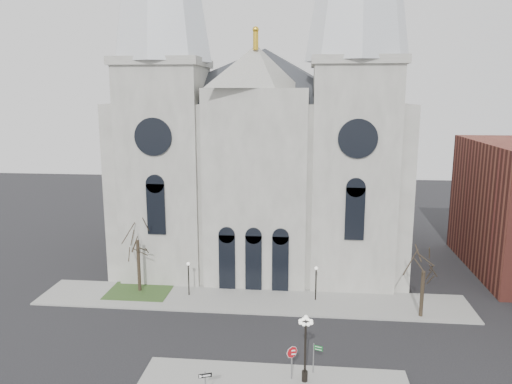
# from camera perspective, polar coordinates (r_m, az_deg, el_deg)

# --- Properties ---
(ground) EXTENTS (160.00, 160.00, 0.00)m
(ground) POSITION_cam_1_polar(r_m,az_deg,el_deg) (37.90, -2.53, -18.96)
(ground) COLOR black
(ground) RESTS_ON ground
(sidewalk_far) EXTENTS (40.00, 6.00, 0.14)m
(sidewalk_far) POSITION_cam_1_polar(r_m,az_deg,el_deg) (47.62, -0.59, -12.24)
(sidewalk_far) COLOR gray
(sidewalk_far) RESTS_ON ground
(grass_patch) EXTENTS (6.00, 5.00, 0.18)m
(grass_patch) POSITION_cam_1_polar(r_m,az_deg,el_deg) (50.81, -13.12, -10.97)
(grass_patch) COLOR #2D4A1F
(grass_patch) RESTS_ON ground
(cathedral) EXTENTS (33.00, 26.66, 54.00)m
(cathedral) POSITION_cam_1_polar(r_m,az_deg,el_deg) (55.46, 0.74, 10.67)
(cathedral) COLOR gray
(cathedral) RESTS_ON ground
(tree_left) EXTENTS (3.20, 3.20, 7.50)m
(tree_left) POSITION_cam_1_polar(r_m,az_deg,el_deg) (49.03, -13.41, -5.01)
(tree_left) COLOR black
(tree_left) RESTS_ON ground
(tree_right) EXTENTS (3.20, 3.20, 6.00)m
(tree_right) POSITION_cam_1_polar(r_m,az_deg,el_deg) (45.05, 18.63, -8.26)
(tree_right) COLOR black
(tree_right) RESTS_ON ground
(ped_lamp_left) EXTENTS (0.32, 0.32, 3.26)m
(ped_lamp_left) POSITION_cam_1_polar(r_m,az_deg,el_deg) (48.21, -7.73, -9.15)
(ped_lamp_left) COLOR black
(ped_lamp_left) RESTS_ON sidewalk_far
(ped_lamp_right) EXTENTS (0.32, 0.32, 3.26)m
(ped_lamp_right) POSITION_cam_1_polar(r_m,az_deg,el_deg) (46.99, 6.87, -9.68)
(ped_lamp_right) COLOR black
(ped_lamp_right) RESTS_ON sidewalk_far
(stop_sign) EXTENTS (0.84, 0.23, 2.39)m
(stop_sign) POSITION_cam_1_polar(r_m,az_deg,el_deg) (35.12, 4.12, -18.13)
(stop_sign) COLOR slate
(stop_sign) RESTS_ON sidewalk_near
(globe_lamp) EXTENTS (1.30, 1.30, 4.72)m
(globe_lamp) POSITION_cam_1_polar(r_m,az_deg,el_deg) (34.35, 5.67, -16.49)
(globe_lamp) COLOR black
(globe_lamp) RESTS_ON sidewalk_near
(one_way_sign) EXTENTS (0.81, 0.34, 1.93)m
(one_way_sign) POSITION_cam_1_polar(r_m,az_deg,el_deg) (33.35, -5.82, -20.66)
(one_way_sign) COLOR slate
(one_way_sign) RESTS_ON sidewalk_near
(street_name_sign) EXTENTS (0.66, 0.27, 2.15)m
(street_name_sign) POSITION_cam_1_polar(r_m,az_deg,el_deg) (36.13, 6.72, -18.08)
(street_name_sign) COLOR slate
(street_name_sign) RESTS_ON sidewalk_near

